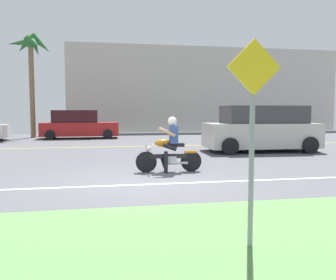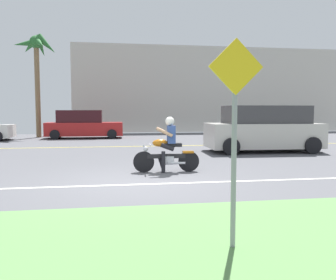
% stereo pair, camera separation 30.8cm
% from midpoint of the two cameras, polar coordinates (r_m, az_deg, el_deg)
% --- Properties ---
extents(ground, '(56.00, 30.00, 0.04)m').
position_cam_midpoint_polar(ground, '(11.03, -6.64, -3.88)').
color(ground, '#545459').
extents(grass_median, '(56.00, 3.80, 0.06)m').
position_cam_midpoint_polar(grass_median, '(4.16, 0.10, -17.68)').
color(grass_median, '#5B8C4C').
rests_on(grass_median, ground).
extents(lane_line_near, '(50.40, 0.12, 0.01)m').
position_cam_midpoint_polar(lane_line_near, '(7.86, -5.09, -7.17)').
color(lane_line_near, silver).
rests_on(lane_line_near, ground).
extents(lane_line_far, '(50.40, 0.12, 0.01)m').
position_cam_midpoint_polar(lane_line_far, '(16.23, -7.86, -1.06)').
color(lane_line_far, yellow).
rests_on(lane_line_far, ground).
extents(motorcyclist, '(1.76, 0.57, 1.47)m').
position_cam_midpoint_polar(motorcyclist, '(9.35, -0.72, -1.42)').
color(motorcyclist, black).
rests_on(motorcyclist, ground).
extents(suv_nearby, '(4.66, 2.25, 1.83)m').
position_cam_midpoint_polar(suv_nearby, '(14.62, 14.30, 1.70)').
color(suv_nearby, beige).
rests_on(suv_nearby, ground).
extents(parked_car_1, '(4.49, 1.83, 1.67)m').
position_cam_midpoint_polar(parked_car_1, '(21.75, -14.62, 2.31)').
color(parked_car_1, '#AD1E1E').
rests_on(parked_car_1, ground).
extents(palm_tree_0, '(2.64, 2.61, 6.32)m').
position_cam_midpoint_polar(palm_tree_0, '(23.46, -21.59, 12.99)').
color(palm_tree_0, brown).
rests_on(palm_tree_0, ground).
extents(street_sign, '(0.62, 0.06, 2.41)m').
position_cam_midpoint_polar(street_sign, '(4.05, 11.36, 2.61)').
color(street_sign, gray).
rests_on(street_sign, ground).
extents(building_far, '(21.87, 4.00, 6.64)m').
position_cam_midpoint_polar(building_far, '(30.05, 5.30, 7.91)').
color(building_far, '#BCB7AD').
rests_on(building_far, ground).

